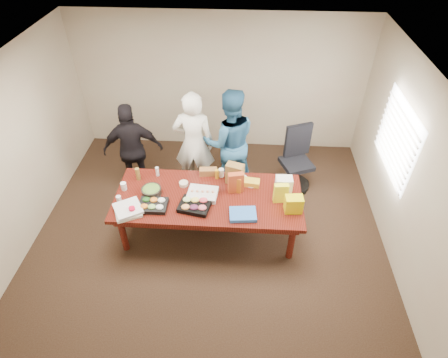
# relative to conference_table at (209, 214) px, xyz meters

# --- Properties ---
(floor) EXTENTS (5.50, 5.00, 0.02)m
(floor) POSITION_rel_conference_table_xyz_m (0.00, 0.00, -0.39)
(floor) COLOR #47301E
(floor) RESTS_ON ground
(ceiling) EXTENTS (5.50, 5.00, 0.02)m
(ceiling) POSITION_rel_conference_table_xyz_m (0.00, 0.00, 2.33)
(ceiling) COLOR white
(ceiling) RESTS_ON wall_back
(wall_back) EXTENTS (5.50, 0.04, 2.70)m
(wall_back) POSITION_rel_conference_table_xyz_m (0.00, 2.50, 0.98)
(wall_back) COLOR beige
(wall_back) RESTS_ON floor
(wall_front) EXTENTS (5.50, 0.04, 2.70)m
(wall_front) POSITION_rel_conference_table_xyz_m (0.00, -2.50, 0.98)
(wall_front) COLOR beige
(wall_front) RESTS_ON floor
(wall_left) EXTENTS (0.04, 5.00, 2.70)m
(wall_left) POSITION_rel_conference_table_xyz_m (-2.75, 0.00, 0.98)
(wall_left) COLOR beige
(wall_left) RESTS_ON floor
(wall_right) EXTENTS (0.04, 5.00, 2.70)m
(wall_right) POSITION_rel_conference_table_xyz_m (2.75, 0.00, 0.98)
(wall_right) COLOR beige
(wall_right) RESTS_ON floor
(window_panel) EXTENTS (0.03, 1.40, 1.10)m
(window_panel) POSITION_rel_conference_table_xyz_m (2.72, 0.60, 1.12)
(window_panel) COLOR white
(window_panel) RESTS_ON wall_right
(window_blinds) EXTENTS (0.04, 1.36, 1.00)m
(window_blinds) POSITION_rel_conference_table_xyz_m (2.68, 0.60, 1.12)
(window_blinds) COLOR beige
(window_blinds) RESTS_ON wall_right
(conference_table) EXTENTS (2.80, 1.20, 0.75)m
(conference_table) POSITION_rel_conference_table_xyz_m (0.00, 0.00, 0.00)
(conference_table) COLOR #4C1C0F
(conference_table) RESTS_ON floor
(office_chair) EXTENTS (0.75, 0.75, 1.14)m
(office_chair) POSITION_rel_conference_table_xyz_m (1.44, 1.19, 0.19)
(office_chair) COLOR black
(office_chair) RESTS_ON floor
(person_center) EXTENTS (0.71, 0.48, 1.91)m
(person_center) POSITION_rel_conference_table_xyz_m (-0.34, 1.06, 0.58)
(person_center) COLOR white
(person_center) RESTS_ON floor
(person_right) EXTENTS (1.05, 0.89, 1.91)m
(person_right) POSITION_rel_conference_table_xyz_m (0.26, 1.16, 0.58)
(person_right) COLOR #275980
(person_right) RESTS_ON floor
(person_left) EXTENTS (1.05, 0.59, 1.70)m
(person_left) POSITION_rel_conference_table_xyz_m (-1.37, 0.99, 0.47)
(person_left) COLOR black
(person_left) RESTS_ON floor
(veggie_tray) EXTENTS (0.41, 0.32, 0.06)m
(veggie_tray) POSITION_rel_conference_table_xyz_m (-0.78, -0.27, 0.41)
(veggie_tray) COLOR black
(veggie_tray) RESTS_ON conference_table
(fruit_tray) EXTENTS (0.50, 0.42, 0.07)m
(fruit_tray) POSITION_rel_conference_table_xyz_m (-0.17, -0.24, 0.41)
(fruit_tray) COLOR black
(fruit_tray) RESTS_ON conference_table
(sheet_cake) EXTENTS (0.47, 0.37, 0.08)m
(sheet_cake) POSITION_rel_conference_table_xyz_m (-0.09, 0.01, 0.41)
(sheet_cake) COLOR silver
(sheet_cake) RESTS_ON conference_table
(salad_bowl) EXTENTS (0.38, 0.38, 0.10)m
(salad_bowl) POSITION_rel_conference_table_xyz_m (-0.86, 0.02, 0.42)
(salad_bowl) COLOR black
(salad_bowl) RESTS_ON conference_table
(chip_bag_blue) EXTENTS (0.40, 0.31, 0.06)m
(chip_bag_blue) POSITION_rel_conference_table_xyz_m (0.53, -0.37, 0.40)
(chip_bag_blue) COLOR blue
(chip_bag_blue) RESTS_ON conference_table
(chip_bag_red) EXTENTS (0.25, 0.14, 0.34)m
(chip_bag_red) POSITION_rel_conference_table_xyz_m (0.40, 0.15, 0.54)
(chip_bag_red) COLOR #B1431E
(chip_bag_red) RESTS_ON conference_table
(chip_bag_yellow) EXTENTS (0.22, 0.11, 0.31)m
(chip_bag_yellow) POSITION_rel_conference_table_xyz_m (1.06, -0.03, 0.53)
(chip_bag_yellow) COLOR #FDFC26
(chip_bag_yellow) RESTS_ON conference_table
(chip_bag_orange) EXTENTS (0.18, 0.10, 0.27)m
(chip_bag_orange) POSITION_rel_conference_table_xyz_m (0.40, 0.14, 0.51)
(chip_bag_orange) COLOR #C56714
(chip_bag_orange) RESTS_ON conference_table
(mayo_jar) EXTENTS (0.09, 0.09, 0.14)m
(mayo_jar) POSITION_rel_conference_table_xyz_m (0.16, 0.49, 0.44)
(mayo_jar) COLOR white
(mayo_jar) RESTS_ON conference_table
(mustard_bottle) EXTENTS (0.07, 0.07, 0.16)m
(mustard_bottle) POSITION_rel_conference_table_xyz_m (0.10, 0.43, 0.46)
(mustard_bottle) COLOR orange
(mustard_bottle) RESTS_ON conference_table
(dressing_bottle) EXTENTS (0.07, 0.07, 0.21)m
(dressing_bottle) POSITION_rel_conference_table_xyz_m (-1.13, 0.33, 0.48)
(dressing_bottle) COLOR olive
(dressing_bottle) RESTS_ON conference_table
(ranch_bottle) EXTENTS (0.06, 0.06, 0.16)m
(ranch_bottle) POSITION_rel_conference_table_xyz_m (-0.85, 0.44, 0.46)
(ranch_bottle) COLOR white
(ranch_bottle) RESTS_ON conference_table
(banana_bunch) EXTENTS (0.28, 0.18, 0.09)m
(banana_bunch) POSITION_rel_conference_table_xyz_m (0.64, 0.31, 0.42)
(banana_bunch) COLOR yellow
(banana_bunch) RESTS_ON conference_table
(bread_loaf) EXTENTS (0.29, 0.14, 0.11)m
(bread_loaf) POSITION_rel_conference_table_xyz_m (-0.05, 0.52, 0.43)
(bread_loaf) COLOR #925D2F
(bread_loaf) RESTS_ON conference_table
(kraft_bag) EXTENTS (0.30, 0.23, 0.35)m
(kraft_bag) POSITION_rel_conference_table_xyz_m (0.38, 0.35, 0.55)
(kraft_bag) COLOR olive
(kraft_bag) RESTS_ON conference_table
(red_cup) EXTENTS (0.10, 0.10, 0.12)m
(red_cup) POSITION_rel_conference_table_xyz_m (-1.04, -0.42, 0.43)
(red_cup) COLOR red
(red_cup) RESTS_ON conference_table
(clear_cup_a) EXTENTS (0.08, 0.08, 0.10)m
(clear_cup_a) POSITION_rel_conference_table_xyz_m (-1.30, -0.19, 0.43)
(clear_cup_a) COLOR white
(clear_cup_a) RESTS_ON conference_table
(clear_cup_b) EXTENTS (0.10, 0.10, 0.12)m
(clear_cup_b) POSITION_rel_conference_table_xyz_m (-1.30, 0.08, 0.44)
(clear_cup_b) COLOR white
(clear_cup_b) RESTS_ON conference_table
(pizza_box_lower) EXTENTS (0.48, 0.48, 0.04)m
(pizza_box_lower) POSITION_rel_conference_table_xyz_m (-1.11, -0.40, 0.40)
(pizza_box_lower) COLOR beige
(pizza_box_lower) RESTS_ON conference_table
(pizza_box_upper) EXTENTS (0.50, 0.50, 0.04)m
(pizza_box_upper) POSITION_rel_conference_table_xyz_m (-1.11, -0.39, 0.44)
(pizza_box_upper) COLOR silver
(pizza_box_upper) RESTS_ON pizza_box_lower
(plate_a) EXTENTS (0.27, 0.27, 0.01)m
(plate_a) POSITION_rel_conference_table_xyz_m (0.65, 0.35, 0.38)
(plate_a) COLOR silver
(plate_a) RESTS_ON conference_table
(plate_b) EXTENTS (0.30, 0.30, 0.02)m
(plate_b) POSITION_rel_conference_table_xyz_m (0.46, 0.42, 0.38)
(plate_b) COLOR white
(plate_b) RESTS_ON conference_table
(dip_bowl_a) EXTENTS (0.17, 0.17, 0.06)m
(dip_bowl_a) POSITION_rel_conference_table_xyz_m (0.58, 0.35, 0.40)
(dip_bowl_a) COLOR silver
(dip_bowl_a) RESTS_ON conference_table
(dip_bowl_b) EXTENTS (0.16, 0.16, 0.06)m
(dip_bowl_b) POSITION_rel_conference_table_xyz_m (-0.41, 0.24, 0.40)
(dip_bowl_b) COLOR beige
(dip_bowl_b) RESTS_ON conference_table
(grocery_bag_white) EXTENTS (0.25, 0.18, 0.26)m
(grocery_bag_white) POSITION_rel_conference_table_xyz_m (1.12, 0.18, 0.51)
(grocery_bag_white) COLOR white
(grocery_bag_white) RESTS_ON conference_table
(grocery_bag_yellow) EXTENTS (0.26, 0.19, 0.25)m
(grocery_bag_yellow) POSITION_rel_conference_table_xyz_m (1.24, -0.21, 0.50)
(grocery_bag_yellow) COLOR yellow
(grocery_bag_yellow) RESTS_ON conference_table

